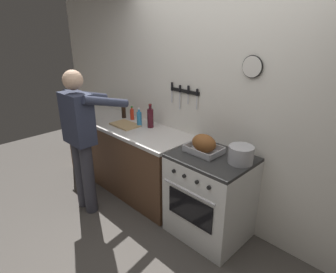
{
  "coord_description": "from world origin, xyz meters",
  "views": [
    {
      "loc": [
        1.65,
        -1.05,
        2.07
      ],
      "look_at": [
        -0.25,
        0.85,
        1.01
      ],
      "focal_mm": 30.04,
      "sensor_mm": 36.0,
      "label": 1
    }
  ],
  "objects_px": {
    "stove": "(210,196)",
    "bottle_wine_red": "(150,118)",
    "bottle_soy_sauce": "(124,111)",
    "roasting_pan": "(204,144)",
    "cutting_board": "(125,125)",
    "person_cook": "(81,134)",
    "bottle_hot_sauce": "(132,114)",
    "stock_pot": "(241,155)",
    "bottle_dish_soap": "(139,119)"
  },
  "relations": [
    {
      "from": "bottle_dish_soap",
      "to": "bottle_soy_sauce",
      "type": "height_order",
      "value": "bottle_dish_soap"
    },
    {
      "from": "roasting_pan",
      "to": "bottle_soy_sauce",
      "type": "height_order",
      "value": "bottle_soy_sauce"
    },
    {
      "from": "roasting_pan",
      "to": "bottle_dish_soap",
      "type": "bearing_deg",
      "value": 176.9
    },
    {
      "from": "person_cook",
      "to": "cutting_board",
      "type": "relative_size",
      "value": 4.61
    },
    {
      "from": "bottle_wine_red",
      "to": "bottle_soy_sauce",
      "type": "distance_m",
      "value": 0.55
    },
    {
      "from": "bottle_soy_sauce",
      "to": "roasting_pan",
      "type": "bearing_deg",
      "value": -4.97
    },
    {
      "from": "stove",
      "to": "cutting_board",
      "type": "bearing_deg",
      "value": -177.93
    },
    {
      "from": "person_cook",
      "to": "bottle_hot_sauce",
      "type": "bearing_deg",
      "value": 16.19
    },
    {
      "from": "bottle_dish_soap",
      "to": "person_cook",
      "type": "bearing_deg",
      "value": -100.12
    },
    {
      "from": "bottle_dish_soap",
      "to": "bottle_hot_sauce",
      "type": "height_order",
      "value": "bottle_dish_soap"
    },
    {
      "from": "stock_pot",
      "to": "bottle_soy_sauce",
      "type": "height_order",
      "value": "bottle_soy_sauce"
    },
    {
      "from": "roasting_pan",
      "to": "bottle_hot_sauce",
      "type": "bearing_deg",
      "value": 173.08
    },
    {
      "from": "stock_pot",
      "to": "bottle_wine_red",
      "type": "relative_size",
      "value": 0.77
    },
    {
      "from": "person_cook",
      "to": "roasting_pan",
      "type": "xyz_separation_m",
      "value": [
        1.19,
        0.67,
        0.03
      ]
    },
    {
      "from": "stove",
      "to": "bottle_wine_red",
      "type": "height_order",
      "value": "bottle_wine_red"
    },
    {
      "from": "person_cook",
      "to": "stove",
      "type": "bearing_deg",
      "value": -57.26
    },
    {
      "from": "person_cook",
      "to": "bottle_wine_red",
      "type": "relative_size",
      "value": 5.59
    },
    {
      "from": "stock_pot",
      "to": "person_cook",
      "type": "bearing_deg",
      "value": -154.91
    },
    {
      "from": "stove",
      "to": "bottle_soy_sauce",
      "type": "height_order",
      "value": "bottle_soy_sauce"
    },
    {
      "from": "bottle_hot_sauce",
      "to": "stove",
      "type": "bearing_deg",
      "value": -6.78
    },
    {
      "from": "roasting_pan",
      "to": "cutting_board",
      "type": "distance_m",
      "value": 1.21
    },
    {
      "from": "roasting_pan",
      "to": "cutting_board",
      "type": "height_order",
      "value": "roasting_pan"
    },
    {
      "from": "stock_pot",
      "to": "cutting_board",
      "type": "bearing_deg",
      "value": -175.55
    },
    {
      "from": "person_cook",
      "to": "bottle_hot_sauce",
      "type": "distance_m",
      "value": 0.85
    },
    {
      "from": "stove",
      "to": "bottle_hot_sauce",
      "type": "distance_m",
      "value": 1.56
    },
    {
      "from": "bottle_hot_sauce",
      "to": "bottle_soy_sauce",
      "type": "relative_size",
      "value": 0.82
    },
    {
      "from": "bottle_hot_sauce",
      "to": "bottle_soy_sauce",
      "type": "xyz_separation_m",
      "value": [
        -0.14,
        -0.03,
        0.02
      ]
    },
    {
      "from": "cutting_board",
      "to": "bottle_hot_sauce",
      "type": "xyz_separation_m",
      "value": [
        -0.13,
        0.22,
        0.06
      ]
    },
    {
      "from": "roasting_pan",
      "to": "bottle_dish_soap",
      "type": "distance_m",
      "value": 1.06
    },
    {
      "from": "bottle_soy_sauce",
      "to": "bottle_wine_red",
      "type": "bearing_deg",
      "value": -0.11
    },
    {
      "from": "bottle_soy_sauce",
      "to": "person_cook",
      "type": "bearing_deg",
      "value": -70.12
    },
    {
      "from": "roasting_pan",
      "to": "bottle_dish_soap",
      "type": "relative_size",
      "value": 1.51
    },
    {
      "from": "bottle_wine_red",
      "to": "bottle_hot_sauce",
      "type": "relative_size",
      "value": 1.65
    },
    {
      "from": "person_cook",
      "to": "cutting_board",
      "type": "xyz_separation_m",
      "value": [
        -0.02,
        0.61,
        -0.04
      ]
    },
    {
      "from": "stove",
      "to": "bottle_wine_red",
      "type": "distance_m",
      "value": 1.2
    },
    {
      "from": "stove",
      "to": "bottle_hot_sauce",
      "type": "bearing_deg",
      "value": 173.22
    },
    {
      "from": "cutting_board",
      "to": "bottle_hot_sauce",
      "type": "relative_size",
      "value": 2.0
    },
    {
      "from": "stock_pot",
      "to": "bottle_soy_sauce",
      "type": "relative_size",
      "value": 1.04
    },
    {
      "from": "bottle_wine_red",
      "to": "roasting_pan",
      "type": "bearing_deg",
      "value": -7.81
    },
    {
      "from": "bottle_dish_soap",
      "to": "bottle_hot_sauce",
      "type": "relative_size",
      "value": 1.3
    },
    {
      "from": "roasting_pan",
      "to": "stock_pot",
      "type": "bearing_deg",
      "value": 9.76
    },
    {
      "from": "stove",
      "to": "bottle_dish_soap",
      "type": "bearing_deg",
      "value": 176.69
    },
    {
      "from": "roasting_pan",
      "to": "stock_pot",
      "type": "relative_size",
      "value": 1.53
    },
    {
      "from": "cutting_board",
      "to": "bottle_wine_red",
      "type": "distance_m",
      "value": 0.35
    },
    {
      "from": "person_cook",
      "to": "stock_pot",
      "type": "relative_size",
      "value": 7.22
    },
    {
      "from": "stock_pot",
      "to": "bottle_hot_sauce",
      "type": "xyz_separation_m",
      "value": [
        -1.72,
        0.1,
        -0.01
      ]
    },
    {
      "from": "cutting_board",
      "to": "bottle_wine_red",
      "type": "xyz_separation_m",
      "value": [
        0.28,
        0.19,
        0.11
      ]
    },
    {
      "from": "bottle_dish_soap",
      "to": "stove",
      "type": "bearing_deg",
      "value": -3.31
    },
    {
      "from": "stove",
      "to": "cutting_board",
      "type": "xyz_separation_m",
      "value": [
        -1.33,
        -0.05,
        0.46
      ]
    },
    {
      "from": "bottle_hot_sauce",
      "to": "bottle_dish_soap",
      "type": "bearing_deg",
      "value": -20.64
    }
  ]
}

